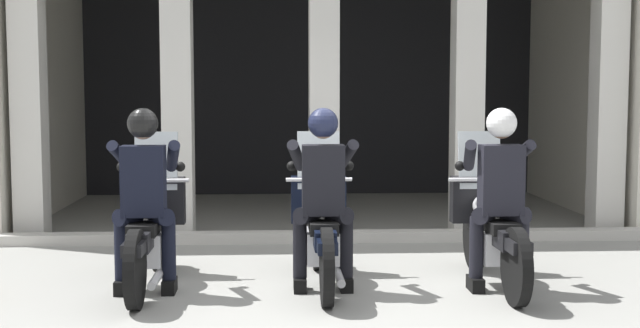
% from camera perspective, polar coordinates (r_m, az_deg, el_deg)
% --- Properties ---
extents(ground_plane, '(80.00, 80.00, 0.00)m').
position_cam_1_polar(ground_plane, '(10.28, -0.78, -4.63)').
color(ground_plane, gray).
extents(station_building, '(8.00, 4.62, 3.51)m').
position_cam_1_polar(station_building, '(12.17, -0.37, 7.06)').
color(station_building, black).
rests_on(station_building, ground).
extents(kerb_strip, '(7.50, 0.24, 0.12)m').
position_cam_1_polar(kerb_strip, '(9.56, 0.43, -5.00)').
color(kerb_strip, '#B7B5AD').
rests_on(kerb_strip, ground).
extents(motorcycle_left, '(0.62, 2.04, 1.35)m').
position_cam_1_polar(motorcycle_left, '(7.55, -11.55, -4.43)').
color(motorcycle_left, black).
rests_on(motorcycle_left, ground).
extents(police_officer_left, '(0.63, 0.61, 1.58)m').
position_cam_1_polar(police_officer_left, '(7.21, -11.95, -1.37)').
color(police_officer_left, black).
rests_on(police_officer_left, ground).
extents(motorcycle_center, '(0.62, 2.04, 1.35)m').
position_cam_1_polar(motorcycle_center, '(7.48, 0.09, -4.41)').
color(motorcycle_center, black).
rests_on(motorcycle_center, ground).
extents(police_officer_center, '(0.63, 0.61, 1.58)m').
position_cam_1_polar(police_officer_center, '(7.14, 0.20, -1.32)').
color(police_officer_center, black).
rests_on(police_officer_center, ground).
extents(motorcycle_right, '(0.62, 2.04, 1.35)m').
position_cam_1_polar(motorcycle_right, '(7.64, 11.61, -4.31)').
color(motorcycle_right, black).
rests_on(motorcycle_right, ground).
extents(police_officer_right, '(0.63, 0.61, 1.58)m').
position_cam_1_polar(police_officer_right, '(7.31, 12.22, -1.29)').
color(police_officer_right, black).
rests_on(police_officer_right, ground).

